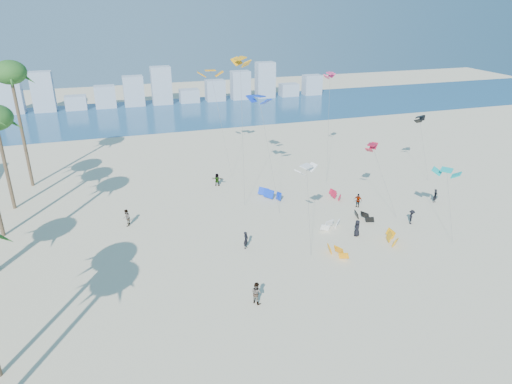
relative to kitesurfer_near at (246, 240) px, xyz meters
name	(u,v)px	position (x,y,z in m)	size (l,w,h in m)	color
ground	(283,336)	(-1.02, -13.00, -0.89)	(220.00, 220.00, 0.00)	beige
ocean	(162,114)	(-1.02, 59.00, -0.88)	(220.00, 220.00, 0.00)	navy
kitesurfer_near	(246,240)	(0.00, 0.00, 0.00)	(0.65, 0.42, 1.77)	black
kitesurfer_mid	(256,293)	(-1.69, -8.64, 0.06)	(0.92, 0.71, 1.89)	gray
kitesurfers_far	(287,205)	(6.80, 6.53, -0.03)	(36.26, 18.75, 1.87)	black
grounded_kites	(324,214)	(10.17, 3.74, -0.43)	(10.77, 17.80, 1.10)	orange
flying_kites	(298,101)	(9.74, 11.38, 10.74)	(29.08, 29.96, 17.20)	white
distant_skyline	(150,91)	(-2.21, 69.00, 2.20)	(85.00, 3.00, 8.40)	#9EADBF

